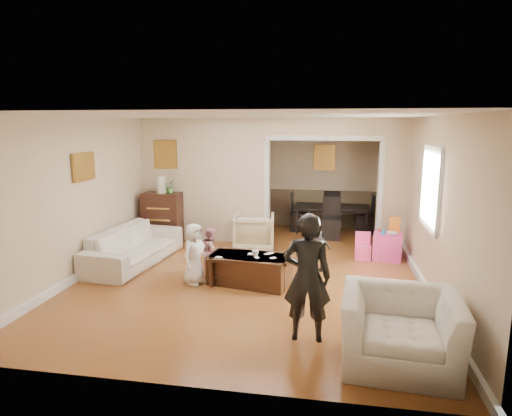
% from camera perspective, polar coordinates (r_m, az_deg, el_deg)
% --- Properties ---
extents(floor, '(7.00, 7.00, 0.00)m').
position_cam_1_polar(floor, '(7.66, -0.26, -8.02)').
color(floor, '#995027').
rests_on(floor, ground).
extents(partition_left, '(2.75, 0.18, 2.60)m').
position_cam_1_polar(partition_left, '(9.39, -6.65, 3.58)').
color(partition_left, beige).
rests_on(partition_left, ground).
extents(partition_right, '(0.55, 0.18, 2.60)m').
position_cam_1_polar(partition_right, '(9.10, 17.36, 2.92)').
color(partition_right, beige).
rests_on(partition_right, ground).
extents(partition_header, '(2.22, 0.18, 0.35)m').
position_cam_1_polar(partition_header, '(8.94, 8.86, 10.40)').
color(partition_header, beige).
rests_on(partition_header, partition_right).
extents(window_pane, '(0.03, 0.95, 1.10)m').
position_cam_1_polar(window_pane, '(6.96, 21.87, 2.41)').
color(window_pane, white).
rests_on(window_pane, ground).
extents(framed_art_partition, '(0.45, 0.03, 0.55)m').
position_cam_1_polar(framed_art_partition, '(9.51, -11.70, 6.85)').
color(framed_art_partition, brown).
rests_on(framed_art_partition, partition_left).
extents(framed_art_sofa_wall, '(0.03, 0.55, 0.40)m').
position_cam_1_polar(framed_art_sofa_wall, '(7.68, -21.53, 5.04)').
color(framed_art_sofa_wall, brown).
extents(framed_art_alcove, '(0.45, 0.03, 0.55)m').
position_cam_1_polar(framed_art_alcove, '(10.61, 8.91, 6.53)').
color(framed_art_alcove, brown).
extents(sofa, '(1.08, 2.30, 0.65)m').
position_cam_1_polar(sofa, '(8.21, -15.55, -4.76)').
color(sofa, silver).
rests_on(sofa, ground).
extents(armchair_back, '(0.86, 0.88, 0.73)m').
position_cam_1_polar(armchair_back, '(8.73, -0.26, -3.16)').
color(armchair_back, '#C8AF8A').
rests_on(armchair_back, ground).
extents(armchair_front, '(1.26, 1.12, 0.77)m').
position_cam_1_polar(armchair_front, '(4.93, 18.23, -14.85)').
color(armchair_front, silver).
rests_on(armchair_front, ground).
extents(dresser, '(0.78, 0.44, 1.07)m').
position_cam_1_polar(dresser, '(9.42, -12.07, -1.28)').
color(dresser, '#34180F').
rests_on(dresser, ground).
extents(table_lamp, '(0.22, 0.22, 0.36)m').
position_cam_1_polar(table_lamp, '(9.30, -12.24, 3.04)').
color(table_lamp, beige).
rests_on(table_lamp, dresser).
extents(potted_plant, '(0.25, 0.22, 0.28)m').
position_cam_1_polar(potted_plant, '(9.23, -11.08, 2.79)').
color(potted_plant, '#3C692F').
rests_on(potted_plant, dresser).
extents(coffee_table, '(1.33, 0.85, 0.46)m').
position_cam_1_polar(coffee_table, '(6.95, -0.83, -8.01)').
color(coffee_table, '#3A1F12').
rests_on(coffee_table, ground).
extents(coffee_cup, '(0.13, 0.13, 0.10)m').
position_cam_1_polar(coffee_cup, '(6.80, -0.08, -5.95)').
color(coffee_cup, silver).
rests_on(coffee_cup, coffee_table).
extents(play_table, '(0.58, 0.58, 0.49)m').
position_cam_1_polar(play_table, '(8.54, 16.74, -4.78)').
color(play_table, '#E03B97').
rests_on(play_table, ground).
extents(cereal_box, '(0.21, 0.10, 0.30)m').
position_cam_1_polar(cereal_box, '(8.56, 17.60, -2.08)').
color(cereal_box, gold).
rests_on(cereal_box, play_table).
extents(cyan_cup, '(0.08, 0.08, 0.08)m').
position_cam_1_polar(cyan_cup, '(8.41, 16.21, -3.00)').
color(cyan_cup, '#26A4C1').
rests_on(cyan_cup, play_table).
extents(toy_block, '(0.09, 0.07, 0.05)m').
position_cam_1_polar(toy_block, '(8.57, 15.95, -2.82)').
color(toy_block, red).
rests_on(toy_block, play_table).
extents(play_bowl, '(0.24, 0.24, 0.05)m').
position_cam_1_polar(play_bowl, '(8.36, 17.28, -3.23)').
color(play_bowl, white).
rests_on(play_bowl, play_table).
extents(dining_table, '(1.73, 0.98, 0.60)m').
position_cam_1_polar(dining_table, '(10.36, 9.78, -1.43)').
color(dining_table, black).
rests_on(dining_table, ground).
extents(adult_person, '(0.57, 0.39, 1.51)m').
position_cam_1_polar(adult_person, '(5.09, 6.68, -8.97)').
color(adult_person, black).
rests_on(adult_person, ground).
extents(child_kneel_a, '(0.46, 0.55, 0.97)m').
position_cam_1_polar(child_kneel_a, '(6.93, -8.03, -5.95)').
color(child_kneel_a, white).
rests_on(child_kneel_a, ground).
extents(child_kneel_b, '(0.36, 0.44, 0.81)m').
position_cam_1_polar(child_kneel_b, '(7.33, -5.82, -5.63)').
color(child_kneel_b, '#C77C80').
rests_on(child_kneel_b, ground).
extents(child_toddler, '(0.47, 0.37, 0.74)m').
position_cam_1_polar(child_toddler, '(7.52, 8.16, -5.53)').
color(child_toddler, black).
rests_on(child_toddler, ground).
extents(craft_papers, '(0.95, 0.47, 0.00)m').
position_cam_1_polar(craft_papers, '(6.87, -0.11, -6.20)').
color(craft_papers, white).
rests_on(craft_papers, coffee_table).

